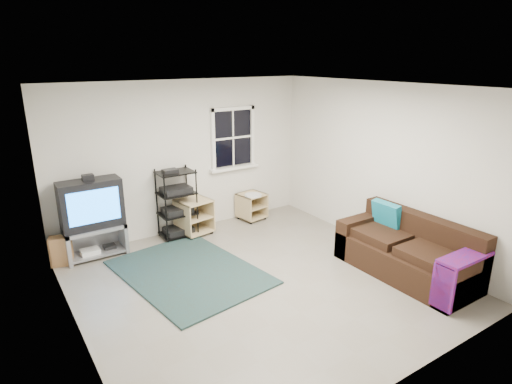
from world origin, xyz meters
TOP-DOWN VIEW (x-y plane):
  - room at (0.95, 2.27)m, footprint 4.60×4.62m
  - tv_unit at (-1.65, 2.05)m, footprint 0.89×0.44m
  - av_rack at (-0.28, 2.06)m, footprint 0.59×0.43m
  - side_table_left at (-0.01, 2.06)m, footprint 0.60×0.60m
  - side_table_right at (1.20, 2.08)m, footprint 0.52×0.52m
  - sofa at (1.88, -0.95)m, footprint 0.87×1.96m
  - shag_rug at (-0.70, 0.76)m, footprint 1.89×2.41m
  - paper_bag at (-2.15, 2.04)m, footprint 0.35×0.28m

SIDE VIEW (x-z plane):
  - shag_rug at x=-0.70m, z-range 0.00..0.03m
  - paper_bag at x=-2.15m, z-range 0.00..0.44m
  - side_table_right at x=1.20m, z-range 0.03..0.55m
  - sofa at x=1.88m, z-range -0.13..0.77m
  - side_table_left at x=-0.01m, z-range 0.02..0.63m
  - av_rack at x=-0.28m, z-range -0.08..1.11m
  - tv_unit at x=-1.65m, z-range 0.06..1.37m
  - room at x=0.95m, z-range -0.82..3.78m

